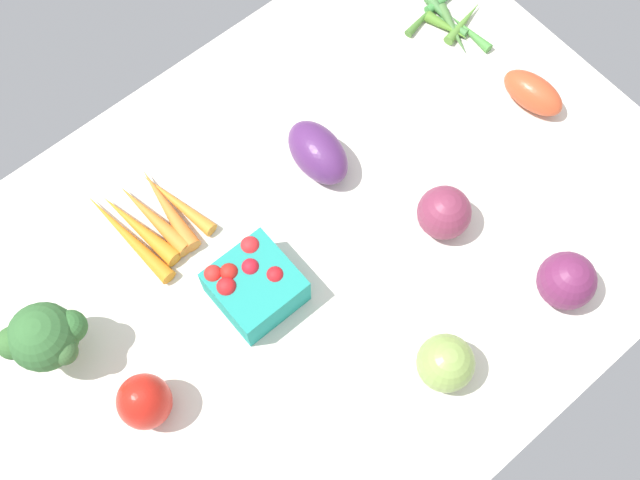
{
  "coord_description": "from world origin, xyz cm",
  "views": [
    {
      "loc": [
        -27.19,
        -32.19,
        103.2
      ],
      "look_at": [
        0.0,
        0.0,
        4.0
      ],
      "focal_mm": 43.74,
      "sensor_mm": 36.0,
      "label": 1
    }
  ],
  "objects": [
    {
      "name": "carrot_bunch",
      "position": [
        -15.97,
        18.08,
        3.24
      ],
      "size": [
        12.57,
        18.03,
        2.65
      ],
      "color": "orange",
      "rests_on": "tablecloth"
    },
    {
      "name": "broccoli_head",
      "position": [
        -36.25,
        10.43,
        9.15
      ],
      "size": [
        10.76,
        9.44,
        11.77
      ],
      "color": "#A7C27F",
      "rests_on": "tablecloth"
    },
    {
      "name": "heirloom_tomato_green",
      "position": [
        0.76,
        -23.94,
        5.77
      ],
      "size": [
        7.54,
        7.54,
        7.54
      ],
      "primitive_type": "sphere",
      "color": "#8AA951",
      "rests_on": "tablecloth"
    },
    {
      "name": "roma_tomato",
      "position": [
        39.72,
        -2.45,
        4.53
      ],
      "size": [
        6.52,
        10.64,
        5.07
      ],
      "primitive_type": "ellipsoid",
      "rotation": [
        0.0,
        0.0,
        4.86
      ],
      "color": "#D14D2A",
      "rests_on": "tablecloth"
    },
    {
      "name": "red_onion_near_basket",
      "position": [
        20.73,
        -26.27,
        5.94
      ],
      "size": [
        7.88,
        7.88,
        7.88
      ],
      "primitive_type": "sphere",
      "color": "#6E2652",
      "rests_on": "tablecloth"
    },
    {
      "name": "berry_basket",
      "position": [
        -11.32,
        0.7,
        5.42
      ],
      "size": [
        10.5,
        10.5,
        7.19
      ],
      "color": "teal",
      "rests_on": "tablecloth"
    },
    {
      "name": "red_onion_center",
      "position": [
        15.26,
        -8.52,
        5.79
      ],
      "size": [
        7.58,
        7.58,
        7.58
      ],
      "primitive_type": "sphere",
      "color": "#82304B",
      "rests_on": "tablecloth"
    },
    {
      "name": "tablecloth",
      "position": [
        0.0,
        0.0,
        1.0
      ],
      "size": [
        104.0,
        76.0,
        2.0
      ],
      "primitive_type": "cube",
      "color": "silver",
      "rests_on": "ground"
    },
    {
      "name": "okra_pile",
      "position": [
        40.76,
        15.98,
        2.85
      ],
      "size": [
        14.67,
        13.54,
        1.95
      ],
      "color": "#568C35",
      "rests_on": "tablecloth"
    },
    {
      "name": "bell_pepper_red",
      "position": [
        -31.39,
        -3.39,
        6.44
      ],
      "size": [
        9.12,
        9.12,
        8.88
      ],
      "primitive_type": "ellipsoid",
      "rotation": [
        0.0,
        0.0,
        2.01
      ],
      "color": "red",
      "rests_on": "tablecloth"
    },
    {
      "name": "eggplant",
      "position": [
        8.17,
        10.15,
        5.44
      ],
      "size": [
        7.55,
        11.47,
        6.87
      ],
      "primitive_type": "ellipsoid",
      "rotation": [
        0.0,
        0.0,
        4.65
      ],
      "color": "#582A67",
      "rests_on": "tablecloth"
    }
  ]
}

